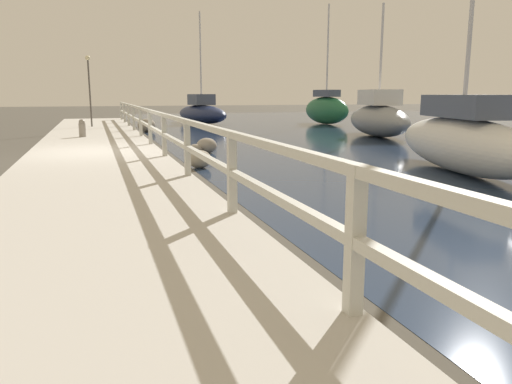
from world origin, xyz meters
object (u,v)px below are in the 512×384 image
object	(u,v)px
sailboat_gray	(378,118)
sailboat_white	(461,140)
sailboat_green	(326,109)
sailboat_navy	(202,113)
dock_lamp	(89,80)
mooring_bollard	(82,128)

from	to	relation	value
sailboat_gray	sailboat_white	size ratio (longest dim) A/B	0.73
sailboat_green	sailboat_navy	xyz separation A→B (m)	(-6.46, 2.48, -0.22)
dock_lamp	sailboat_green	world-z (taller)	sailboat_green
sailboat_white	sailboat_green	bearing A→B (deg)	87.41
sailboat_gray	sailboat_navy	size ratio (longest dim) A/B	0.90
sailboat_green	sailboat_white	world-z (taller)	sailboat_white
sailboat_white	sailboat_navy	world-z (taller)	sailboat_white
sailboat_white	dock_lamp	bearing A→B (deg)	130.82
mooring_bollard	sailboat_gray	world-z (taller)	sailboat_gray
dock_lamp	sailboat_white	bearing A→B (deg)	-63.05
sailboat_gray	sailboat_green	bearing A→B (deg)	90.73
sailboat_gray	sailboat_navy	distance (m)	11.58
sailboat_white	sailboat_gray	bearing A→B (deg)	83.09
dock_lamp	sailboat_green	size ratio (longest dim) A/B	0.48
sailboat_green	sailboat_white	size ratio (longest dim) A/B	0.85
dock_lamp	sailboat_navy	size ratio (longest dim) A/B	0.50
sailboat_green	sailboat_white	distance (m)	17.32
mooring_bollard	sailboat_white	world-z (taller)	sailboat_white
sailboat_green	sailboat_white	bearing A→B (deg)	-114.24
sailboat_gray	sailboat_green	distance (m)	8.23
dock_lamp	sailboat_navy	world-z (taller)	sailboat_navy
mooring_bollard	sailboat_white	bearing A→B (deg)	-49.34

